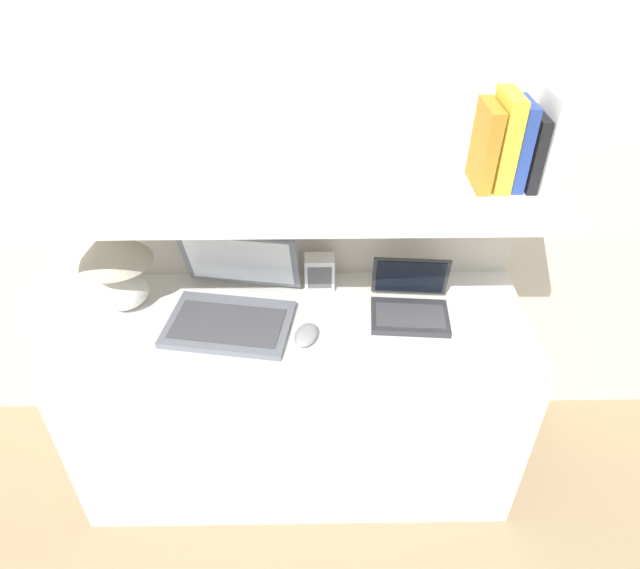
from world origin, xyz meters
The scene contains 15 objects.
ground_plane centered at (0.00, 0.00, 0.00)m, with size 12.00×12.00×0.00m, color #9E8460.
wall_back centered at (0.00, 0.57, 1.20)m, with size 6.00×0.05×2.40m.
desk centered at (0.00, 0.25, 0.36)m, with size 1.44×0.51×0.71m.
back_riser centered at (0.00, 0.53, 0.56)m, with size 1.44×0.04×1.11m.
shelf centered at (0.00, 0.32, 1.13)m, with size 1.44×0.46×0.03m.
table_lamp centered at (-0.54, 0.34, 0.88)m, with size 0.22×0.22×0.29m.
laptop_large centered at (-0.19, 0.28, 0.76)m, with size 0.42×0.39×0.24m.
laptop_small centered at (0.35, 0.29, 0.75)m, with size 0.25×0.22×0.17m.
computer_mouse centered at (0.03, 0.17, 0.73)m, with size 0.09×0.12×0.03m.
router_box centered at (0.08, 0.43, 0.77)m, with size 0.10×0.07×0.12m.
book_white centered at (0.67, 0.32, 1.27)m, with size 0.04×0.16×0.25m.
book_black centered at (0.63, 0.32, 1.24)m, with size 0.03×0.14×0.20m.
book_blue centered at (0.59, 0.32, 1.25)m, with size 0.03×0.13×0.23m.
book_yellow centered at (0.55, 0.32, 1.26)m, with size 0.04×0.14×0.25m.
book_orange centered at (0.51, 0.32, 1.25)m, with size 0.04×0.15×0.22m.
Camera 1 is at (0.05, -1.08, 1.86)m, focal length 32.00 mm.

